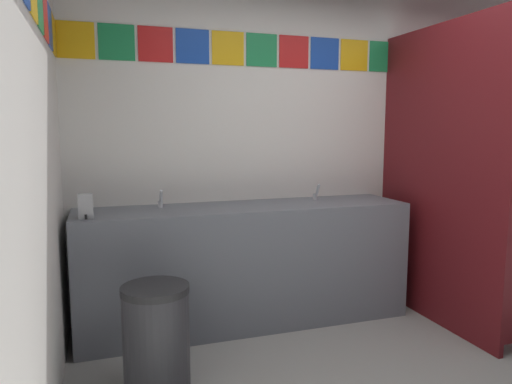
{
  "coord_description": "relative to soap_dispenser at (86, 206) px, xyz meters",
  "views": [
    {
      "loc": [
        -1.79,
        -1.86,
        1.46
      ],
      "look_at": [
        -0.79,
        1.17,
        1.04
      ],
      "focal_mm": 33.46,
      "sensor_mm": 36.0,
      "label": 1
    }
  ],
  "objects": [
    {
      "name": "faucet_right",
      "position": [
        1.73,
        0.26,
        -0.03
      ],
      "size": [
        0.04,
        0.1,
        0.14
      ],
      "color": "silver",
      "rests_on": "vanity_counter"
    },
    {
      "name": "trash_bin",
      "position": [
        0.36,
        -0.57,
        -0.68
      ],
      "size": [
        0.38,
        0.38,
        0.6
      ],
      "color": "#333338",
      "rests_on": "ground_plane"
    },
    {
      "name": "wall_back",
      "position": [
        1.88,
        0.49,
        0.46
      ],
      "size": [
        4.09,
        0.09,
        2.86
      ],
      "color": "white",
      "rests_on": "ground_plane"
    },
    {
      "name": "soap_dispenser",
      "position": [
        0.0,
        0.0,
        0.0
      ],
      "size": [
        0.09,
        0.09,
        0.16
      ],
      "color": "#B7BABF",
      "rests_on": "vanity_counter"
    },
    {
      "name": "faucet_left",
      "position": [
        0.5,
        0.26,
        -0.03
      ],
      "size": [
        0.04,
        0.1,
        0.14
      ],
      "color": "silver",
      "rests_on": "vanity_counter"
    },
    {
      "name": "wall_side",
      "position": [
        -0.2,
        -1.32,
        0.46
      ],
      "size": [
        0.09,
        3.54,
        2.86
      ],
      "color": "white",
      "rests_on": "ground_plane"
    },
    {
      "name": "stall_divider",
      "position": [
        2.66,
        -0.48,
        0.14
      ],
      "size": [
        0.92,
        1.38,
        2.23
      ],
      "color": "maroon",
      "rests_on": "ground_plane"
    },
    {
      "name": "vanity_counter",
      "position": [
        1.12,
        0.17,
        -0.52
      ],
      "size": [
        2.46,
        0.57,
        0.9
      ],
      "color": "slate",
      "rests_on": "ground_plane"
    },
    {
      "name": "toilet",
      "position": [
        3.07,
        -0.04,
        -0.67
      ],
      "size": [
        0.39,
        0.49,
        0.74
      ],
      "color": "white",
      "rests_on": "ground_plane"
    }
  ]
}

